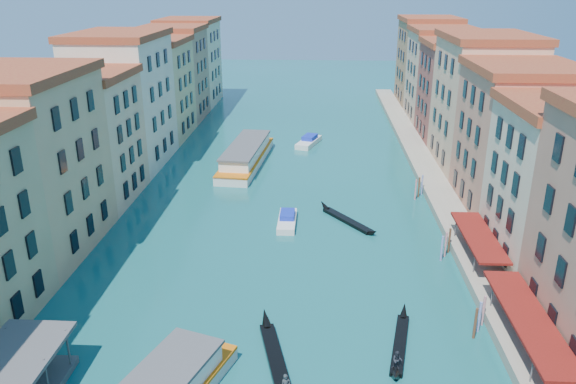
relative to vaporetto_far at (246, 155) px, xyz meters
name	(u,v)px	position (x,y,z in m)	size (l,w,h in m)	color
left_bank_palazzos	(110,114)	(-19.27, -7.05, 8.19)	(12.80, 128.40, 21.00)	tan
right_bank_palazzos	(492,118)	(36.73, -6.72, 8.23)	(12.80, 128.40, 21.00)	#A35437
quay	(430,177)	(28.73, -6.72, -1.02)	(4.00, 140.00, 1.00)	gray
restaurant_awnings	(531,323)	(28.92, -48.72, 1.47)	(3.20, 44.55, 3.12)	#65150D
mooring_poles_right	(471,301)	(25.83, -42.92, -0.22)	(1.44, 54.24, 3.20)	#512D1B
vaporetto_far	(246,155)	(0.00, 0.00, 0.00)	(7.03, 23.02, 3.37)	silver
gondola_fore	(276,360)	(8.84, -51.23, -1.08)	(4.12, 12.88, 2.60)	black
gondola_right	(400,344)	(18.81, -48.44, -1.11)	(2.97, 10.68, 2.15)	black
gondola_far	(346,219)	(15.45, -22.80, -1.18)	(7.53, 9.81, 1.64)	black
motorboat_mid	(287,220)	(8.12, -23.89, -0.97)	(2.16, 6.81, 1.41)	white
motorboat_far	(309,141)	(10.03, 12.05, -0.87)	(4.86, 8.41, 1.66)	silver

